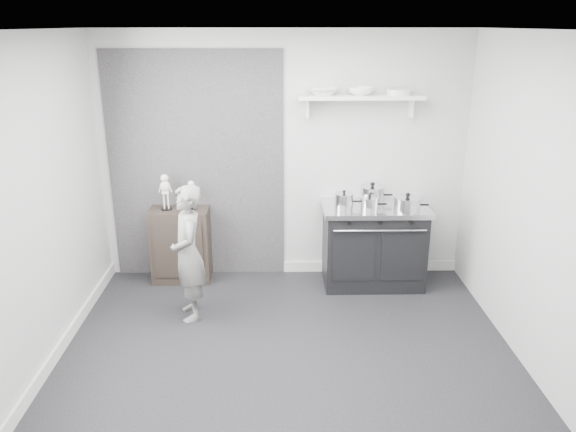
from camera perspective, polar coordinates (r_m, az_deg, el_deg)
The scene contains 15 objects.
ground at distance 5.02m, azimuth -0.10°, elevation -14.15°, with size 4.00×4.00×0.00m, color black.
room_shell at distance 4.49m, azimuth -1.29°, elevation 4.75°, with size 4.02×3.62×2.71m.
wall_shelf at distance 5.99m, azimuth 7.40°, elevation 11.80°, with size 1.30×0.26×0.24m.
stove at distance 6.21m, azimuth 8.65°, elevation -2.86°, with size 1.12×0.70×0.90m.
side_cabinet at distance 6.35m, azimuth -10.81°, elevation -2.88°, with size 0.64×0.37×0.83m, color black.
child at distance 5.43m, azimuth -10.10°, elevation -3.75°, with size 0.49×0.32×1.34m, color slate.
pot_front_left at distance 5.90m, azimuth 5.70°, elevation 1.55°, with size 0.29×0.20×0.20m.
pot_back_left at distance 6.14m, azimuth 8.54°, elevation 2.21°, with size 0.36×0.27×0.23m.
pot_front_right at distance 5.91m, azimuth 12.03°, elevation 1.19°, with size 0.36×0.28×0.20m.
pot_front_center at distance 5.89m, azimuth 8.28°, elevation 1.28°, with size 0.28×0.19×0.17m.
skeleton_full at distance 6.17m, azimuth -12.36°, elevation 2.67°, with size 0.13×0.08×0.45m, color beige, non-canonical shape.
skeleton_torso at distance 6.13m, azimuth -9.77°, elevation 2.32°, with size 0.10×0.07×0.37m, color beige, non-canonical shape.
bowl_large at distance 5.93m, azimuth 3.57°, elevation 12.53°, with size 0.31×0.31×0.08m, color white.
bowl_small at distance 5.97m, azimuth 7.41°, elevation 12.48°, with size 0.26×0.26×0.08m, color white.
plate_stack at distance 6.04m, azimuth 11.19°, elevation 12.26°, with size 0.25×0.25×0.06m, color silver.
Camera 1 is at (-0.08, -4.20, 2.74)m, focal length 35.00 mm.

